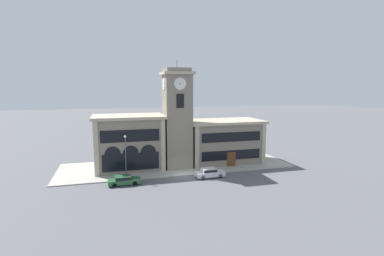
# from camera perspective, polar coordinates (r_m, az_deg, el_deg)

# --- Properties ---
(ground_plane) EXTENTS (300.00, 300.00, 0.00)m
(ground_plane) POSITION_cam_1_polar(r_m,az_deg,el_deg) (45.78, -1.31, -9.14)
(ground_plane) COLOR #56565B
(sidewalk_kerb) EXTENTS (38.20, 12.18, 0.15)m
(sidewalk_kerb) POSITION_cam_1_polar(r_m,az_deg,el_deg) (51.46, -3.00, -7.14)
(sidewalk_kerb) COLOR #A39E93
(sidewalk_kerb) RESTS_ON ground_plane
(clock_tower) EXTENTS (4.94, 4.94, 17.55)m
(clock_tower) POSITION_cam_1_polar(r_m,az_deg,el_deg) (49.07, -2.84, 1.81)
(clock_tower) COLOR gray
(clock_tower) RESTS_ON ground_plane
(town_hall_left_wing) EXTENTS (11.40, 7.84, 8.83)m
(town_hall_left_wing) POSITION_cam_1_polar(r_m,az_deg,el_deg) (49.90, -11.91, -2.63)
(town_hall_left_wing) COLOR gray
(town_hall_left_wing) RESTS_ON ground_plane
(town_hall_right_wing) EXTENTS (13.38, 7.84, 7.54)m
(town_hall_right_wing) POSITION_cam_1_polar(r_m,az_deg,el_deg) (53.63, 6.03, -2.48)
(town_hall_right_wing) COLOR gray
(town_hall_right_wing) RESTS_ON ground_plane
(parked_car_near) EXTENTS (4.41, 1.98, 1.25)m
(parked_car_near) POSITION_cam_1_polar(r_m,az_deg,el_deg) (42.86, -12.86, -9.62)
(parked_car_near) COLOR #285633
(parked_car_near) RESTS_ON ground_plane
(parked_car_mid) EXTENTS (4.39, 1.85, 1.38)m
(parked_car_mid) POSITION_cam_1_polar(r_m,az_deg,el_deg) (45.09, 3.37, -8.47)
(parked_car_mid) COLOR silver
(parked_car_mid) RESTS_ON ground_plane
(street_lamp) EXTENTS (0.36, 0.36, 6.37)m
(street_lamp) POSITION_cam_1_polar(r_m,az_deg,el_deg) (44.00, -12.54, -4.29)
(street_lamp) COLOR #4C4C51
(street_lamp) RESTS_ON sidewalk_kerb
(bollard) EXTENTS (0.18, 0.18, 1.06)m
(bollard) POSITION_cam_1_polar(r_m,az_deg,el_deg) (44.57, -13.77, -8.95)
(bollard) COLOR black
(bollard) RESTS_ON sidewalk_kerb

